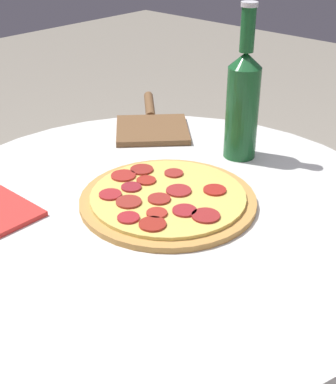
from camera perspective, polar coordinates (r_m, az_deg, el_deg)
name	(u,v)px	position (r m, az deg, el deg)	size (l,w,h in m)	color
table	(161,301)	(0.99, -0.75, -11.51)	(0.81, 0.81, 0.70)	silver
pizza	(167,198)	(0.87, -0.07, -0.70)	(0.29, 0.29, 0.02)	#C68E47
beer_bottle	(243,101)	(1.01, 7.97, 9.59)	(0.06, 0.06, 0.29)	#195628
pizza_paddle	(152,124)	(1.17, -1.76, 7.23)	(0.28, 0.27, 0.02)	brown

